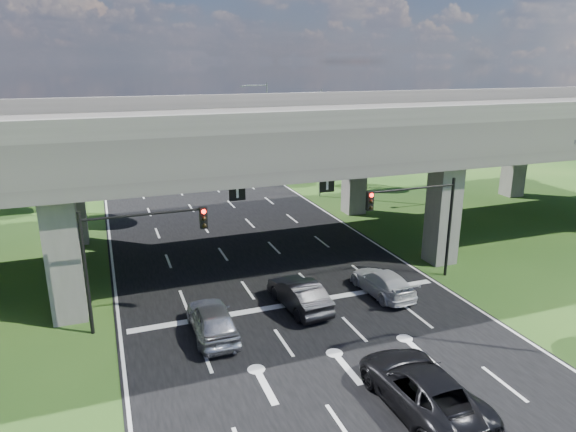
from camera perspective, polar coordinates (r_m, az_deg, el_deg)
ground at (r=24.78m, az=3.55°, el=-13.18°), size 160.00×160.00×0.00m
road at (r=33.25m, az=-3.41°, el=-5.05°), size 18.00×120.00×0.03m
overpass at (r=33.09m, az=-4.67°, el=9.01°), size 80.00×15.00×10.00m
signal_right at (r=29.95m, az=14.44°, el=0.40°), size 5.76×0.54×6.00m
signal_left at (r=24.92m, az=-16.84°, el=-3.12°), size 5.76×0.54×6.00m
streetlight_far at (r=47.95m, az=3.22°, el=8.95°), size 3.38×0.25×10.00m
streetlight_beyond at (r=62.85m, az=-2.68°, el=10.81°), size 3.38×0.25×10.00m
tree_left_near at (r=46.49m, az=-26.44°, el=5.69°), size 4.50×4.50×7.80m
tree_left_mid at (r=54.81m, az=-28.71°, el=6.14°), size 3.91×3.90×6.76m
tree_left_far at (r=62.14m, az=-24.22°, el=8.66°), size 4.80×4.80×8.32m
tree_right_near at (r=52.95m, az=4.42°, el=8.19°), size 4.20×4.20×7.28m
tree_right_mid at (r=61.44m, az=3.86°, el=9.08°), size 3.91×3.90×6.76m
tree_right_far at (r=67.34m, az=-2.11°, el=10.34°), size 4.50×4.50×7.80m
car_silver at (r=24.63m, az=-8.39°, el=-11.31°), size 1.96×4.77×1.62m
car_dark at (r=26.90m, az=1.23°, el=-8.67°), size 2.06×4.85×1.56m
car_white at (r=28.96m, az=10.43°, el=-7.26°), size 2.12×4.73×1.35m
car_trailing at (r=20.49m, az=14.63°, el=-18.01°), size 2.81×5.97×1.65m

